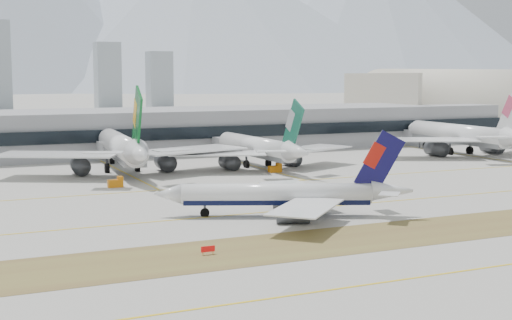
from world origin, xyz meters
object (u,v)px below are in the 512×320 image
hangar (458,133)px  widebody_china_air (462,136)px  widebody_cathay (259,148)px  widebody_eva (123,149)px  terminal (152,131)px  taxiing_airliner (286,195)px

hangar → widebody_china_air: bearing=-129.5°
widebody_cathay → hangar: (138.64, 76.39, -5.47)m
widebody_eva → terminal: bearing=-19.6°
widebody_cathay → widebody_eva: bearing=80.1°
widebody_cathay → terminal: (-15.93, 56.22, 1.90)m
widebody_cathay → terminal: 58.47m
widebody_china_air → terminal: widebody_china_air is taller
widebody_eva → hangar: size_ratio=0.76×
taxiing_airliner → widebody_china_air: bearing=-122.0°
widebody_china_air → hangar: (60.72, 73.56, -6.34)m
taxiing_airliner → hangar: size_ratio=0.52×
taxiing_airliner → terminal: (9.96, 125.02, 3.46)m
taxiing_airliner → hangar: bearing=-115.2°
terminal → widebody_eva: bearing=-114.6°
widebody_eva → widebody_china_air: size_ratio=1.01×
terminal → taxiing_airliner: bearing=-94.6°
taxiing_airliner → widebody_eva: bearing=-56.6°
taxiing_airliner → terminal: size_ratio=0.17×
widebody_eva → terminal: (23.18, 50.52, 0.91)m
taxiing_airliner → widebody_cathay: widebody_cathay is taller
widebody_china_air → terminal: size_ratio=0.24×
widebody_cathay → hangar: hangar is taller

